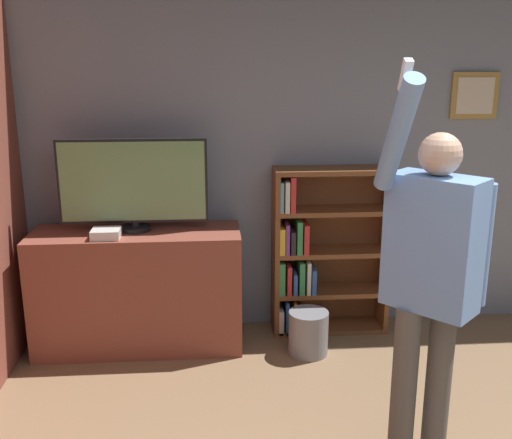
{
  "coord_description": "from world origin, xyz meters",
  "views": [
    {
      "loc": [
        -1.06,
        -1.61,
        2.08
      ],
      "look_at": [
        -0.8,
        1.72,
        1.17
      ],
      "focal_mm": 42.0,
      "sensor_mm": 36.0,
      "label": 1
    }
  ],
  "objects": [
    {
      "name": "wall_back",
      "position": [
        0.0,
        2.88,
        1.35
      ],
      "size": [
        6.9,
        0.09,
        2.7
      ],
      "color": "gray",
      "rests_on": "ground_plane"
    },
    {
      "name": "tv_ledge",
      "position": [
        -1.6,
        2.53,
        0.44
      ],
      "size": [
        1.49,
        0.52,
        0.88
      ],
      "color": "brown",
      "rests_on": "ground_plane"
    },
    {
      "name": "television",
      "position": [
        -1.6,
        2.57,
        1.22
      ],
      "size": [
        1.04,
        0.22,
        0.66
      ],
      "color": "black",
      "rests_on": "tv_ledge"
    },
    {
      "name": "game_console",
      "position": [
        -1.78,
        2.39,
        0.91
      ],
      "size": [
        0.19,
        0.17,
        0.06
      ],
      "color": "white",
      "rests_on": "tv_ledge"
    },
    {
      "name": "bookshelf",
      "position": [
        -0.24,
        2.7,
        0.62
      ],
      "size": [
        0.89,
        0.28,
        1.29
      ],
      "color": "brown",
      "rests_on": "ground_plane"
    },
    {
      "name": "person",
      "position": [
        -0.0,
        1.05,
        1.07
      ],
      "size": [
        0.58,
        0.57,
        2.08
      ],
      "rotation": [
        0.0,
        0.0,
        -0.81
      ],
      "color": "#56514C",
      "rests_on": "ground_plane"
    },
    {
      "name": "waste_bin",
      "position": [
        -0.38,
        2.3,
        0.16
      ],
      "size": [
        0.29,
        0.29,
        0.32
      ],
      "color": "gray",
      "rests_on": "ground_plane"
    }
  ]
}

